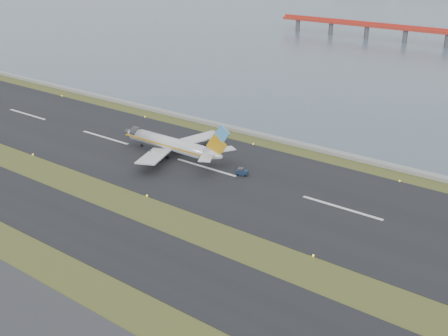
{
  "coord_description": "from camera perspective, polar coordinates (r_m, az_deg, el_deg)",
  "views": [
    {
      "loc": [
        88.04,
        -78.01,
        57.86
      ],
      "look_at": [
        12.18,
        22.0,
        5.65
      ],
      "focal_mm": 45.0,
      "sensor_mm": 36.0,
      "label": 1
    }
  ],
  "objects": [
    {
      "name": "ground",
      "position": [
        131.09,
        -10.13,
        -3.99
      ],
      "size": [
        1000.0,
        1000.0,
        0.0
      ],
      "primitive_type": "plane",
      "color": "#304418",
      "rests_on": "ground"
    },
    {
      "name": "taxiway_strip",
      "position": [
        124.3,
        -14.16,
        -5.88
      ],
      "size": [
        1000.0,
        18.0,
        0.1
      ],
      "primitive_type": "cube",
      "color": "black",
      "rests_on": "ground"
    },
    {
      "name": "runway_strip",
      "position": [
        150.86,
        -1.85,
        0.04
      ],
      "size": [
        1000.0,
        45.0,
        0.1
      ],
      "primitive_type": "cube",
      "color": "black",
      "rests_on": "ground"
    },
    {
      "name": "seawall",
      "position": [
        173.46,
        4.39,
        3.21
      ],
      "size": [
        1000.0,
        2.5,
        1.0
      ],
      "primitive_type": "cube",
      "color": "#969691",
      "rests_on": "ground"
    },
    {
      "name": "airliner",
      "position": [
        158.2,
        -5.2,
        2.38
      ],
      "size": [
        38.52,
        32.89,
        12.8
      ],
      "color": "silver",
      "rests_on": "ground"
    },
    {
      "name": "pushback_tug",
      "position": [
        145.8,
        1.82,
        -0.4
      ],
      "size": [
        3.5,
        2.76,
        1.97
      ],
      "rotation": [
        0.0,
        0.0,
        0.39
      ],
      "color": "#142438",
      "rests_on": "ground"
    }
  ]
}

